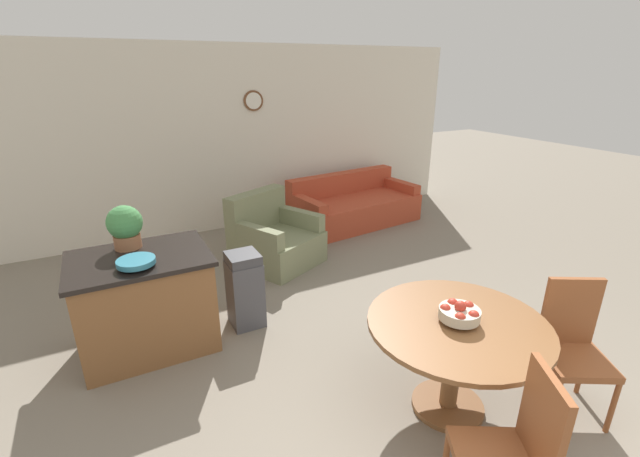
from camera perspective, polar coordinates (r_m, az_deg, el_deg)
The scene contains 11 objects.
wall_back at distance 6.61m, azimuth -12.68°, elevation 11.37°, with size 8.00×0.09×2.70m.
dining_table at distance 3.22m, azimuth 17.63°, elevation -14.28°, with size 1.24×1.24×0.74m.
dining_chair_near_left at distance 2.66m, azimuth 24.50°, elevation -25.13°, with size 0.57×0.57×0.99m.
dining_chair_near_right at distance 3.62m, azimuth 30.63°, elevation -12.92°, with size 0.57×0.57×0.99m.
fruit_bowl at distance 3.09m, azimuth 18.11°, elevation -10.63°, with size 0.28×0.28×0.16m.
kitchen_island at distance 4.08m, azimuth -22.19°, elevation -9.07°, with size 1.13×0.83×0.88m.
teal_bowl at distance 3.68m, azimuth -23.32°, elevation -4.11°, with size 0.30×0.30×0.07m.
potted_plant at distance 4.05m, azimuth -24.55°, elevation 0.31°, with size 0.30×0.30×0.38m.
trash_bin at distance 4.19m, azimuth -9.97°, elevation -8.04°, with size 0.30×0.31×0.75m.
couch at distance 6.91m, azimuth 4.47°, elevation 2.97°, with size 2.11×1.19×0.75m.
armchair at distance 5.48m, azimuth -6.12°, elevation -1.57°, with size 1.21×1.21×0.89m.
Camera 1 is at (-1.69, -0.94, 2.36)m, focal length 24.00 mm.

